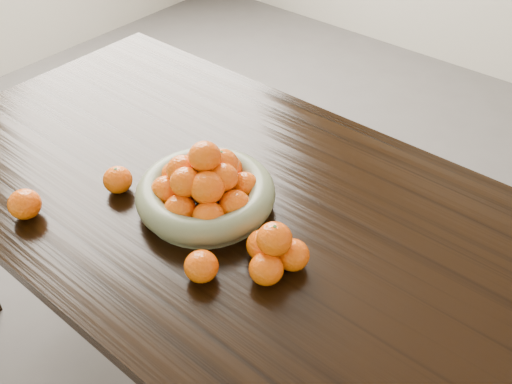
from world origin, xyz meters
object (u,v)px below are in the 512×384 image
Objects in this scene: fruit_bowl at (205,189)px; orange_pyramid at (274,252)px; loose_orange_0 at (118,180)px; dining_table at (252,233)px.

orange_pyramid is (0.26, -0.06, -0.00)m from fruit_bowl.
orange_pyramid is 0.48m from loose_orange_0.
loose_orange_0 reaches higher than dining_table.
loose_orange_0 is at bearing -174.41° from orange_pyramid.
orange_pyramid is 1.93× the size of loose_orange_0.
dining_table is 0.37m from loose_orange_0.
fruit_bowl reaches higher than orange_pyramid.
dining_table is at bearing 28.73° from loose_orange_0.
dining_table is at bearing 143.64° from orange_pyramid.
orange_pyramid is (0.17, -0.12, 0.14)m from dining_table.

